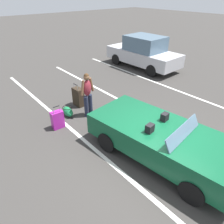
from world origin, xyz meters
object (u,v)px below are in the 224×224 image
(suitcase_medium_bright, at_px, (58,120))
(parked_sedan_far, at_px, (143,52))
(suitcase_large_black, at_px, (79,97))
(duffel_bag, at_px, (68,111))
(convertible_car, at_px, (169,143))
(traveler_person, at_px, (87,93))

(suitcase_medium_bright, relative_size, parked_sedan_far, 0.19)
(suitcase_large_black, relative_size, duffel_bag, 1.40)
(convertible_car, relative_size, suitcase_medium_bright, 5.02)
(suitcase_medium_bright, distance_m, duffel_bag, 0.85)
(parked_sedan_far, bearing_deg, suitcase_medium_bright, 108.33)
(duffel_bag, xyz_separation_m, traveler_person, (0.52, 0.59, 0.77))
(suitcase_medium_bright, bearing_deg, suitcase_large_black, -53.86)
(suitcase_large_black, distance_m, traveler_person, 1.08)
(parked_sedan_far, bearing_deg, suitcase_large_black, 104.69)
(traveler_person, bearing_deg, suitcase_medium_bright, -97.32)
(traveler_person, relative_size, parked_sedan_far, 0.36)
(convertible_car, height_order, duffel_bag, convertible_car)
(parked_sedan_far, bearing_deg, traveler_person, 112.37)
(suitcase_medium_bright, xyz_separation_m, duffel_bag, (-0.50, 0.66, -0.15))
(convertible_car, relative_size, parked_sedan_far, 0.95)
(duffel_bag, distance_m, traveler_person, 1.10)
(traveler_person, bearing_deg, suitcase_large_black, 164.21)
(duffel_bag, distance_m, parked_sedan_far, 6.63)
(suitcase_medium_bright, bearing_deg, convertible_car, -151.55)
(convertible_car, bearing_deg, traveler_person, 177.90)
(traveler_person, xyz_separation_m, parked_sedan_far, (-2.51, 5.69, -0.04))
(duffel_bag, bearing_deg, convertible_car, 12.92)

